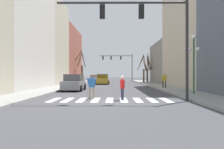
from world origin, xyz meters
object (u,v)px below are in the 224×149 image
at_px(traffic_signal_near, 148,24).
at_px(pedestrian_near_right_corner, 164,79).
at_px(traffic_signal_far, 120,61).
at_px(car_driving_away_lane, 74,83).
at_px(street_tree_left_mid, 144,69).
at_px(pedestrian_on_left_sidewalk, 92,84).
at_px(car_parked_left_far, 103,79).
at_px(street_tree_right_mid, 81,66).
at_px(street_lamp_right_corner, 194,52).
at_px(street_tree_left_far, 148,70).
at_px(pedestrian_crossing_street, 122,86).
at_px(car_parked_left_near, 95,79).

distance_m(traffic_signal_near, pedestrian_near_right_corner, 11.60).
bearing_deg(traffic_signal_far, traffic_signal_near, -89.14).
distance_m(car_driving_away_lane, street_tree_left_mid, 24.41).
bearing_deg(traffic_signal_near, pedestrian_on_left_sidewalk, 157.90).
distance_m(car_parked_left_far, street_tree_right_mid, 10.13).
height_order(street_lamp_right_corner, street_tree_right_mid, street_tree_right_mid).
height_order(car_parked_left_far, street_tree_left_mid, street_tree_left_mid).
relative_size(pedestrian_near_right_corner, pedestrian_on_left_sidewalk, 1.01).
distance_m(traffic_signal_near, street_lamp_right_corner, 5.53).
height_order(street_tree_left_far, street_tree_left_mid, street_tree_left_far).
bearing_deg(street_tree_right_mid, pedestrian_crossing_street, -76.76).
xyz_separation_m(pedestrian_near_right_corner, street_tree_right_mid, (-12.31, 21.50, 2.21)).
xyz_separation_m(traffic_signal_far, pedestrian_on_left_sidewalk, (-2.98, -39.62, -4.07)).
bearing_deg(pedestrian_on_left_sidewalk, street_tree_right_mid, 111.99).
distance_m(pedestrian_crossing_street, street_tree_left_far, 30.54).
distance_m(car_parked_left_near, street_tree_left_far, 11.55).
relative_size(street_lamp_right_corner, car_parked_left_far, 1.00).
height_order(pedestrian_near_right_corner, street_tree_left_far, street_tree_left_far).
height_order(car_parked_left_near, pedestrian_crossing_street, car_parked_left_near).
bearing_deg(car_parked_left_near, traffic_signal_near, -169.72).
distance_m(traffic_signal_far, car_parked_left_far, 18.38).
bearing_deg(traffic_signal_near, street_lamp_right_corner, 40.94).
bearing_deg(car_parked_left_far, pedestrian_on_left_sidewalk, 1.06).
bearing_deg(pedestrian_crossing_street, pedestrian_on_left_sidewalk, 53.16).
xyz_separation_m(street_lamp_right_corner, street_tree_right_mid, (-12.98, 28.49, -0.01)).
height_order(car_parked_left_far, street_tree_left_far, street_tree_left_far).
bearing_deg(pedestrian_crossing_street, street_tree_left_far, -26.55).
xyz_separation_m(traffic_signal_near, pedestrian_on_left_sidewalk, (-3.60, 1.46, -3.75)).
bearing_deg(traffic_signal_far, pedestrian_near_right_corner, -82.55).
distance_m(pedestrian_crossing_street, street_tree_right_mid, 32.32).
relative_size(traffic_signal_near, street_tree_right_mid, 1.21).
relative_size(pedestrian_crossing_street, street_tree_right_mid, 0.23).
xyz_separation_m(pedestrian_on_left_sidewalk, street_tree_right_mid, (-5.33, 30.54, 2.38)).
bearing_deg(pedestrian_near_right_corner, street_tree_left_mid, 81.96).
bearing_deg(street_tree_right_mid, pedestrian_near_right_corner, -60.22).
bearing_deg(pedestrian_crossing_street, street_tree_left_mid, -24.93).
xyz_separation_m(car_parked_left_far, car_parked_left_near, (-2.16, 10.46, -0.04)).
relative_size(pedestrian_crossing_street, pedestrian_on_left_sidewalk, 0.94).
xyz_separation_m(traffic_signal_near, traffic_signal_far, (-0.62, 41.08, 0.32)).
bearing_deg(pedestrian_on_left_sidewalk, street_tree_left_far, 86.15).
bearing_deg(pedestrian_on_left_sidewalk, car_driving_away_lane, 121.37).
xyz_separation_m(car_parked_left_near, street_tree_right_mid, (-2.76, -1.98, 2.59)).
distance_m(car_parked_left_far, street_tree_left_mid, 11.04).
height_order(street_lamp_right_corner, street_tree_left_mid, street_tree_left_mid).
bearing_deg(car_parked_left_near, street_tree_right_mid, 125.64).
height_order(car_parked_left_far, car_parked_left_near, car_parked_left_far).
bearing_deg(car_parked_left_near, car_driving_away_lane, 179.95).
distance_m(pedestrian_near_right_corner, pedestrian_on_left_sidewalk, 11.42).
distance_m(traffic_signal_far, street_lamp_right_corner, 37.90).
relative_size(car_parked_left_near, street_tree_left_mid, 0.86).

